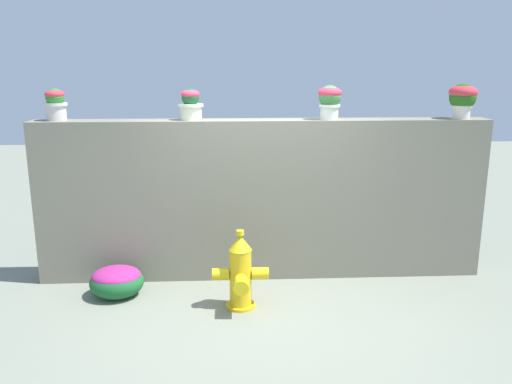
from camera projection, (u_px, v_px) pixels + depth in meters
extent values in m
plane|color=gray|center=(268.00, 313.00, 5.50)|extent=(24.00, 24.00, 0.00)
cube|color=gray|center=(262.00, 200.00, 6.30)|extent=(5.31, 0.35, 1.92)
cylinder|color=silver|center=(56.00, 112.00, 5.96)|extent=(0.22, 0.22, 0.20)
cylinder|color=silver|center=(55.00, 104.00, 5.94)|extent=(0.26, 0.26, 0.03)
sphere|color=#2F842E|center=(55.00, 97.00, 5.92)|extent=(0.21, 0.21, 0.21)
ellipsoid|color=#DB3A47|center=(55.00, 94.00, 5.91)|extent=(0.22, 0.22, 0.11)
cylinder|color=silver|center=(191.00, 112.00, 6.02)|extent=(0.25, 0.25, 0.18)
cylinder|color=silver|center=(191.00, 105.00, 6.00)|extent=(0.29, 0.29, 0.03)
sphere|color=#1A5229|center=(190.00, 97.00, 5.98)|extent=(0.20, 0.20, 0.20)
ellipsoid|color=#DD354E|center=(190.00, 94.00, 5.97)|extent=(0.21, 0.21, 0.11)
cylinder|color=silver|center=(329.00, 112.00, 6.06)|extent=(0.21, 0.21, 0.17)
cylinder|color=silver|center=(329.00, 106.00, 6.04)|extent=(0.24, 0.24, 0.03)
sphere|color=#397B3C|center=(330.00, 97.00, 6.02)|extent=(0.26, 0.26, 0.26)
ellipsoid|color=#D93247|center=(330.00, 93.00, 6.01)|extent=(0.27, 0.27, 0.14)
cylinder|color=silver|center=(461.00, 112.00, 6.14)|extent=(0.20, 0.20, 0.16)
cylinder|color=silver|center=(462.00, 106.00, 6.13)|extent=(0.23, 0.23, 0.03)
sphere|color=#28601B|center=(463.00, 97.00, 6.10)|extent=(0.31, 0.31, 0.31)
ellipsoid|color=#E33642|center=(463.00, 92.00, 6.09)|extent=(0.32, 0.32, 0.17)
cylinder|color=yellow|center=(241.00, 305.00, 5.66)|extent=(0.31, 0.31, 0.03)
cylinder|color=yellow|center=(240.00, 278.00, 5.58)|extent=(0.23, 0.23, 0.65)
cone|color=yellow|center=(240.00, 242.00, 5.49)|extent=(0.24, 0.24, 0.16)
cylinder|color=yellow|center=(240.00, 233.00, 5.46)|extent=(0.08, 0.08, 0.05)
cylinder|color=yellow|center=(221.00, 274.00, 5.56)|extent=(0.18, 0.13, 0.13)
cylinder|color=yellow|center=(260.00, 273.00, 5.58)|extent=(0.18, 0.13, 0.13)
cylinder|color=yellow|center=(241.00, 285.00, 5.37)|extent=(0.16, 0.20, 0.16)
ellipsoid|color=#1D5F2D|center=(117.00, 282.00, 5.89)|extent=(0.60, 0.54, 0.35)
ellipsoid|color=#A92779|center=(116.00, 276.00, 5.87)|extent=(0.54, 0.48, 0.19)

